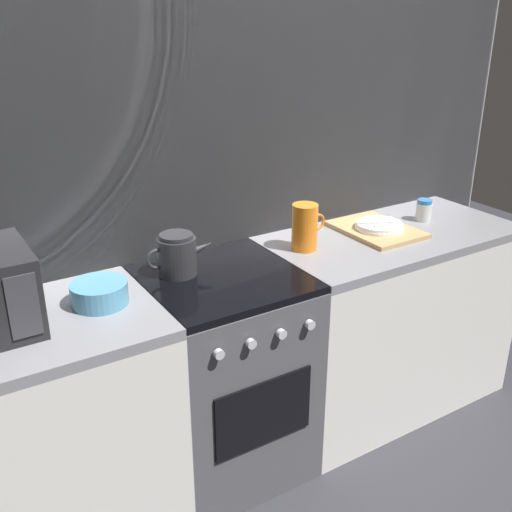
% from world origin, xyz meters
% --- Properties ---
extents(ground_plane, '(8.00, 8.00, 0.00)m').
position_xyz_m(ground_plane, '(0.00, 0.00, 0.00)').
color(ground_plane, '#2D2D33').
extents(back_wall, '(3.60, 0.05, 2.40)m').
position_xyz_m(back_wall, '(0.00, 0.32, 1.20)').
color(back_wall, gray).
rests_on(back_wall, ground_plane).
extents(stove_unit, '(0.60, 0.63, 0.90)m').
position_xyz_m(stove_unit, '(-0.00, -0.00, 0.45)').
color(stove_unit, '#4C4C51').
rests_on(stove_unit, ground_plane).
extents(counter_right, '(1.20, 0.60, 0.90)m').
position_xyz_m(counter_right, '(0.90, 0.00, 0.45)').
color(counter_right, silver).
rests_on(counter_right, ground_plane).
extents(kettle, '(0.28, 0.15, 0.17)m').
position_xyz_m(kettle, '(-0.14, 0.11, 0.98)').
color(kettle, '#262628').
rests_on(kettle, stove_unit).
extents(mixing_bowl, '(0.20, 0.20, 0.08)m').
position_xyz_m(mixing_bowl, '(-0.48, 0.03, 0.94)').
color(mixing_bowl, teal).
rests_on(mixing_bowl, counter_left).
extents(pitcher, '(0.16, 0.11, 0.20)m').
position_xyz_m(pitcher, '(0.44, 0.06, 1.00)').
color(pitcher, orange).
rests_on(pitcher, counter_right).
extents(dish_pile, '(0.30, 0.40, 0.06)m').
position_xyz_m(dish_pile, '(0.84, 0.05, 0.92)').
color(dish_pile, tan).
rests_on(dish_pile, counter_right).
extents(spice_jar, '(0.08, 0.08, 0.10)m').
position_xyz_m(spice_jar, '(1.14, 0.05, 0.95)').
color(spice_jar, silver).
rests_on(spice_jar, counter_right).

